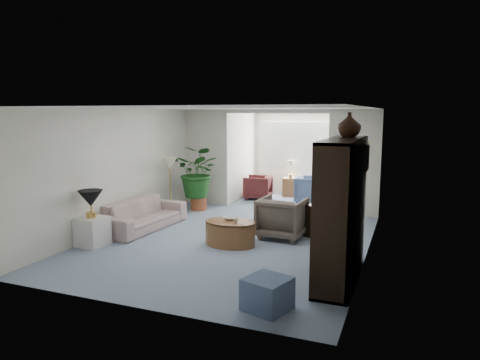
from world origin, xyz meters
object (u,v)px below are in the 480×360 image
at_px(coffee_bowl, 230,218).
at_px(plant_pot, 199,203).
at_px(floor_lamp, 170,163).
at_px(ottoman, 267,294).
at_px(sunroom_table, 291,187).
at_px(coffee_table, 230,233).
at_px(entertainment_cabinet, 341,210).
at_px(wingback_chair, 282,218).
at_px(framed_picture, 367,158).
at_px(sofa, 143,214).
at_px(coffee_cup, 235,221).
at_px(side_table_dark, 321,221).
at_px(sunroom_chair_blue, 311,190).
at_px(cabinet_urn, 349,125).
at_px(sunroom_chair_maroon, 258,187).
at_px(end_table, 92,231).
at_px(table_lamp, 91,198).

xyz_separation_m(coffee_bowl, plant_pot, (-1.83, 2.35, -0.32)).
height_order(floor_lamp, plant_pot, floor_lamp).
relative_size(ottoman, plant_pot, 1.26).
distance_m(floor_lamp, sunroom_table, 4.10).
distance_m(coffee_table, entertainment_cabinet, 2.46).
bearing_deg(coffee_table, wingback_chair, 48.09).
xyz_separation_m(framed_picture, entertainment_cabinet, (-0.23, -1.00, -0.67)).
bearing_deg(coffee_table, plant_pot, 127.47).
xyz_separation_m(wingback_chair, ottoman, (0.70, -3.12, -0.20)).
distance_m(sofa, coffee_bowl, 2.11).
bearing_deg(coffee_cup, side_table_dark, 43.56).
bearing_deg(plant_pot, sunroom_chair_blue, 37.35).
bearing_deg(framed_picture, sunroom_table, 117.09).
height_order(coffee_cup, sunroom_table, coffee_cup).
bearing_deg(floor_lamp, wingback_chair, -14.80).
bearing_deg(cabinet_urn, sunroom_table, 112.94).
relative_size(sofa, sunroom_table, 3.91).
height_order(framed_picture, floor_lamp, framed_picture).
bearing_deg(sofa, side_table_dark, -74.97).
bearing_deg(sunroom_chair_blue, coffee_cup, 168.37).
height_order(wingback_chair, entertainment_cabinet, entertainment_cabinet).
distance_m(sunroom_chair_maroon, sunroom_table, 1.06).
bearing_deg(cabinet_urn, end_table, -173.48).
height_order(table_lamp, plant_pot, table_lamp).
xyz_separation_m(cabinet_urn, sunroom_table, (-2.32, 5.49, -1.97)).
bearing_deg(side_table_dark, sunroom_chair_maroon, 127.14).
relative_size(sofa, wingback_chair, 2.40).
height_order(wingback_chair, plant_pot, wingback_chair).
bearing_deg(cabinet_urn, wingback_chair, 137.16).
bearing_deg(cabinet_urn, coffee_cup, 170.33).
xyz_separation_m(coffee_cup, plant_pot, (-2.03, 2.55, -0.34)).
relative_size(wingback_chair, sunroom_table, 1.63).
height_order(sofa, side_table_dark, side_table_dark).
relative_size(end_table, floor_lamp, 1.48).
bearing_deg(coffee_table, side_table_dark, 38.09).
relative_size(framed_picture, cabinet_urn, 1.36).
distance_m(table_lamp, wingback_chair, 3.60).
bearing_deg(sunroom_chair_blue, sunroom_table, 38.63).
bearing_deg(plant_pot, ottoman, -54.84).
xyz_separation_m(sunroom_chair_blue, sunroom_table, (-0.75, 0.75, -0.10)).
relative_size(cabinet_urn, plant_pot, 0.92).
relative_size(framed_picture, sofa, 0.24).
height_order(coffee_bowl, ottoman, coffee_bowl).
height_order(floor_lamp, coffee_bowl, floor_lamp).
xyz_separation_m(framed_picture, table_lamp, (-4.70, -1.01, -0.82)).
bearing_deg(ottoman, sofa, 143.23).
relative_size(coffee_table, entertainment_cabinet, 0.46).
xyz_separation_m(side_table_dark, plant_pot, (-3.33, 1.31, -0.16)).
height_order(floor_lamp, ottoman, floor_lamp).
xyz_separation_m(table_lamp, coffee_table, (2.34, 0.95, -0.66)).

